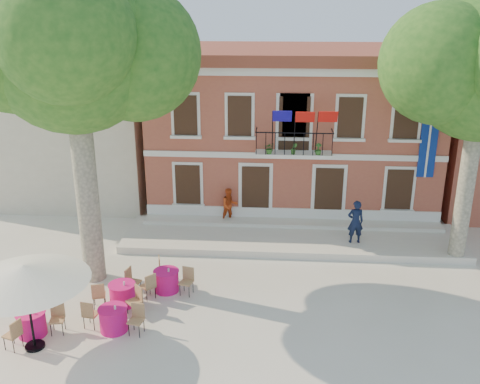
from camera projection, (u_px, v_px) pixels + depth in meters
name	position (u px, v px, depth m)	size (l,w,h in m)	color
ground	(236.00, 293.00, 18.49)	(90.00, 90.00, 0.00)	beige
main_building	(292.00, 125.00, 26.49)	(13.50, 9.59, 7.50)	#A8553D
neighbor_west	(74.00, 128.00, 28.41)	(9.40, 9.40, 6.40)	beige
terrace	(291.00, 238.00, 22.44)	(14.00, 3.40, 0.30)	silver
plane_tree_west	(72.00, 49.00, 16.83)	(5.62, 5.62, 11.05)	#A59E84
patio_umbrella	(24.00, 274.00, 14.79)	(3.59, 3.59, 2.67)	black
pedestrian_navy	(355.00, 222.00, 21.44)	(0.66, 0.43, 1.80)	black
pedestrian_orange	(229.00, 205.00, 23.49)	(0.76, 0.59, 1.56)	#C34217
cafe_table_0	(113.00, 318.00, 16.26)	(1.96, 0.90, 0.95)	#DF1589
cafe_table_1	(122.00, 293.00, 17.64)	(1.81, 1.80, 0.95)	#DF1589
cafe_table_2	(32.00, 322.00, 16.05)	(1.77, 1.84, 0.95)	#DF1589
cafe_table_3	(166.00, 280.00, 18.52)	(1.80, 1.81, 0.95)	#DF1589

